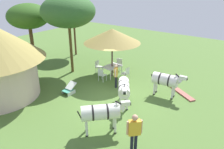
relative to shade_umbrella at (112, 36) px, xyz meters
The scene contains 17 objects.
ground_plane 4.34m from the shade_umbrella, 143.94° to the right, with size 36.00×36.00×0.00m, color #4D6E31.
shade_umbrella is the anchor object (origin of this frame).
patio_dining_table 2.25m from the shade_umbrella, 165.96° to the right, with size 1.38×1.04×0.74m.
patio_chair_east_end 2.66m from the shade_umbrella, 90.11° to the right, with size 0.44×0.42×0.90m.
patio_chair_near_lawn 2.66m from the shade_umbrella, 10.98° to the left, with size 0.50×0.51×0.90m.
patio_chair_near_hut 2.66m from the shade_umbrella, 95.69° to the left, with size 0.48×0.46×0.90m.
patio_chair_west_end 2.66m from the shade_umbrella, behind, with size 0.42×0.44×0.90m.
guest_beside_umbrella 2.68m from the shade_umbrella, 136.17° to the right, with size 0.52×0.37×1.58m.
standing_watcher 7.89m from the shade_umbrella, 137.41° to the right, with size 0.49×0.49×1.75m.
striped_lounge_chair 4.54m from the shade_umbrella, behind, with size 0.82×0.57×0.62m.
zebra_nearest_camera 6.63m from the shade_umbrella, 147.91° to the right, with size 1.84×1.81×1.57m.
zebra_by_umbrella 4.43m from the shade_umbrella, 134.71° to the right, with size 1.92×1.47×1.55m.
zebra_toward_hut 4.68m from the shade_umbrella, 97.10° to the right, with size 0.83×2.10×1.55m.
acacia_tree_behind_hut 5.95m from the shade_umbrella, 70.37° to the left, with size 2.56×2.56×4.42m.
acacia_tree_far_lawn 3.39m from the shade_umbrella, 111.18° to the left, with size 3.68×3.68×5.49m.
acacia_tree_left_background 6.86m from the shade_umbrella, 104.39° to the left, with size 3.15×3.15×4.74m.
brick_patio_kerb 5.50m from the shade_umbrella, 83.44° to the right, with size 2.80×0.36×0.08m, color #AA5E52.
Camera 1 is at (-9.14, -6.71, 6.38)m, focal length 35.67 mm.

